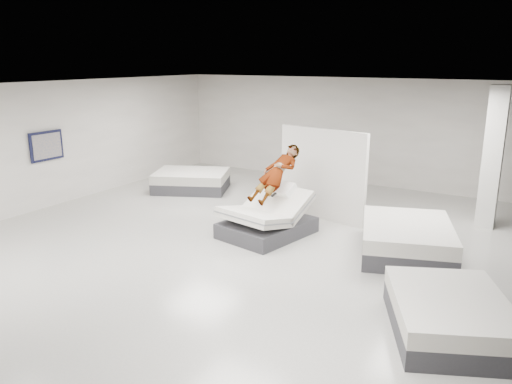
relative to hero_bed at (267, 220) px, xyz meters
The scene contains 10 objects.
room 1.90m from the hero_bed, 88.97° to the right, with size 14.00×14.04×3.20m.
hero_bed is the anchor object (origin of this frame).
person 0.87m from the hero_bed, 78.55° to the left, with size 0.60×0.40×1.66m, color slate.
remote 0.65m from the hero_bed, 21.97° to the right, with size 0.05×0.14×0.03m, color black.
divider_panel 1.97m from the hero_bed, 73.85° to the left, with size 2.38×0.11×2.17m, color silver.
flat_bed_right_far 2.93m from the hero_bed, ahead, with size 2.29×2.65×0.62m.
flat_bed_right_near 4.73m from the hero_bed, 28.10° to the right, with size 2.20×2.45×0.55m.
flat_bed_left_far 4.43m from the hero_bed, 149.42° to the left, with size 2.49×2.24×0.56m.
column 5.21m from the hero_bed, 37.32° to the left, with size 0.40×0.40×3.20m, color silver.
wall_poster 6.11m from the hero_bed, behind, with size 0.06×0.95×0.75m.
Camera 1 is at (5.02, -7.56, 3.74)m, focal length 35.00 mm.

